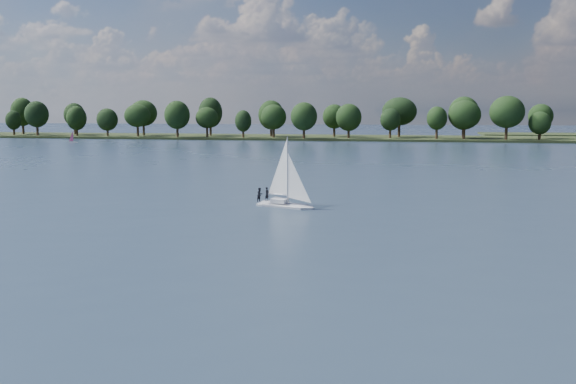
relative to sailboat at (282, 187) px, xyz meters
name	(u,v)px	position (x,y,z in m)	size (l,w,h in m)	color
ground	(296,163)	(-9.23, 57.00, -2.21)	(700.00, 700.00, 0.00)	#233342
far_shore	(352,139)	(-9.23, 169.00, -2.21)	(660.00, 40.00, 1.50)	black
sailboat	(282,187)	(0.00, 0.00, 0.00)	(6.23, 3.57, 7.91)	silver
dinghy_pink	(73,140)	(-94.19, 122.16, -1.24)	(2.75, 1.80, 4.10)	silver
treeline	(339,117)	(-13.80, 165.15, 5.82)	(563.34, 73.53, 18.18)	black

